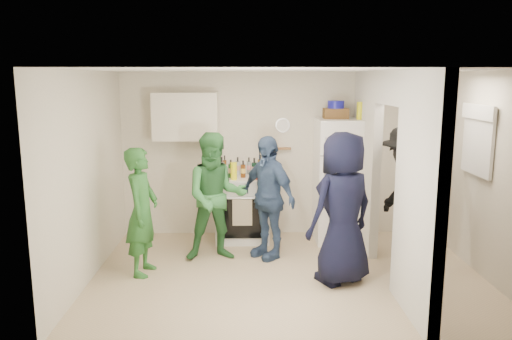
{
  "coord_description": "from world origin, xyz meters",
  "views": [
    {
      "loc": [
        -0.52,
        -5.87,
        2.42
      ],
      "look_at": [
        -0.38,
        0.4,
        1.25
      ],
      "focal_mm": 35.0,
      "sensor_mm": 36.0,
      "label": 1
    }
  ],
  "objects_px": {
    "wicker_basket": "(336,113)",
    "blue_bowl": "(336,105)",
    "stove": "(242,208)",
    "person_denim": "(267,197)",
    "person_green_center": "(216,197)",
    "person_green_left": "(142,212)",
    "person_navy": "(343,208)",
    "person_nook": "(406,198)",
    "yellow_cup_stack_top": "(360,111)",
    "fridge": "(341,180)"
  },
  "relations": [
    {
      "from": "fridge",
      "to": "person_navy",
      "type": "bearing_deg",
      "value": -100.12
    },
    {
      "from": "wicker_basket",
      "to": "blue_bowl",
      "type": "xyz_separation_m",
      "value": [
        0.0,
        0.0,
        0.13
      ]
    },
    {
      "from": "stove",
      "to": "person_navy",
      "type": "relative_size",
      "value": 0.54
    },
    {
      "from": "person_green_left",
      "to": "person_nook",
      "type": "xyz_separation_m",
      "value": [
        3.3,
        0.12,
        0.13
      ]
    },
    {
      "from": "wicker_basket",
      "to": "yellow_cup_stack_top",
      "type": "relative_size",
      "value": 1.4
    },
    {
      "from": "yellow_cup_stack_top",
      "to": "fridge",
      "type": "bearing_deg",
      "value": 155.56
    },
    {
      "from": "fridge",
      "to": "person_green_left",
      "type": "bearing_deg",
      "value": -154.94
    },
    {
      "from": "stove",
      "to": "wicker_basket",
      "type": "xyz_separation_m",
      "value": [
        1.37,
        0.02,
        1.41
      ]
    },
    {
      "from": "person_denim",
      "to": "yellow_cup_stack_top",
      "type": "bearing_deg",
      "value": 73.62
    },
    {
      "from": "person_nook",
      "to": "fridge",
      "type": "bearing_deg",
      "value": -155.76
    },
    {
      "from": "fridge",
      "to": "person_navy",
      "type": "distance_m",
      "value": 1.6
    },
    {
      "from": "blue_bowl",
      "to": "person_nook",
      "type": "height_order",
      "value": "blue_bowl"
    },
    {
      "from": "person_navy",
      "to": "person_nook",
      "type": "xyz_separation_m",
      "value": [
        0.89,
        0.44,
        0.02
      ]
    },
    {
      "from": "yellow_cup_stack_top",
      "to": "person_green_center",
      "type": "distance_m",
      "value": 2.4
    },
    {
      "from": "wicker_basket",
      "to": "person_green_center",
      "type": "height_order",
      "value": "wicker_basket"
    },
    {
      "from": "blue_bowl",
      "to": "person_navy",
      "type": "relative_size",
      "value": 0.13
    },
    {
      "from": "person_denim",
      "to": "person_nook",
      "type": "bearing_deg",
      "value": 35.53
    },
    {
      "from": "person_green_left",
      "to": "person_navy",
      "type": "xyz_separation_m",
      "value": [
        2.41,
        -0.32,
        0.11
      ]
    },
    {
      "from": "yellow_cup_stack_top",
      "to": "stove",
      "type": "bearing_deg",
      "value": 175.59
    },
    {
      "from": "stove",
      "to": "yellow_cup_stack_top",
      "type": "xyz_separation_m",
      "value": [
        1.69,
        -0.13,
        1.46
      ]
    },
    {
      "from": "wicker_basket",
      "to": "blue_bowl",
      "type": "bearing_deg",
      "value": 0.0
    },
    {
      "from": "person_green_center",
      "to": "person_nook",
      "type": "height_order",
      "value": "person_nook"
    },
    {
      "from": "stove",
      "to": "wicker_basket",
      "type": "relative_size",
      "value": 2.78
    },
    {
      "from": "blue_bowl",
      "to": "person_navy",
      "type": "height_order",
      "value": "blue_bowl"
    },
    {
      "from": "person_green_left",
      "to": "person_navy",
      "type": "bearing_deg",
      "value": -90.1
    },
    {
      "from": "person_denim",
      "to": "wicker_basket",
      "type": "bearing_deg",
      "value": 85.78
    },
    {
      "from": "fridge",
      "to": "person_green_center",
      "type": "relative_size",
      "value": 1.06
    },
    {
      "from": "person_green_center",
      "to": "blue_bowl",
      "type": "bearing_deg",
      "value": 18.04
    },
    {
      "from": "yellow_cup_stack_top",
      "to": "person_navy",
      "type": "xyz_separation_m",
      "value": [
        -0.5,
        -1.47,
        -1.04
      ]
    },
    {
      "from": "blue_bowl",
      "to": "person_navy",
      "type": "xyz_separation_m",
      "value": [
        -0.18,
        -1.62,
        -1.12
      ]
    },
    {
      "from": "blue_bowl",
      "to": "yellow_cup_stack_top",
      "type": "xyz_separation_m",
      "value": [
        0.32,
        -0.15,
        -0.08
      ]
    },
    {
      "from": "fridge",
      "to": "wicker_basket",
      "type": "distance_m",
      "value": 0.99
    },
    {
      "from": "wicker_basket",
      "to": "person_nook",
      "type": "xyz_separation_m",
      "value": [
        0.71,
        -1.18,
        -0.98
      ]
    },
    {
      "from": "wicker_basket",
      "to": "person_green_left",
      "type": "bearing_deg",
      "value": -153.21
    },
    {
      "from": "person_navy",
      "to": "stove",
      "type": "bearing_deg",
      "value": -84.03
    },
    {
      "from": "stove",
      "to": "person_green_center",
      "type": "distance_m",
      "value": 0.95
    },
    {
      "from": "stove",
      "to": "person_denim",
      "type": "relative_size",
      "value": 0.58
    },
    {
      "from": "stove",
      "to": "person_nook",
      "type": "height_order",
      "value": "person_nook"
    },
    {
      "from": "stove",
      "to": "person_green_center",
      "type": "bearing_deg",
      "value": -113.24
    },
    {
      "from": "person_green_left",
      "to": "person_nook",
      "type": "bearing_deg",
      "value": -80.5
    },
    {
      "from": "fridge",
      "to": "person_green_left",
      "type": "relative_size",
      "value": 1.15
    },
    {
      "from": "blue_bowl",
      "to": "person_green_center",
      "type": "height_order",
      "value": "blue_bowl"
    },
    {
      "from": "wicker_basket",
      "to": "yellow_cup_stack_top",
      "type": "xyz_separation_m",
      "value": [
        0.32,
        -0.15,
        0.05
      ]
    },
    {
      "from": "fridge",
      "to": "wicker_basket",
      "type": "bearing_deg",
      "value": 153.43
    },
    {
      "from": "person_green_left",
      "to": "person_green_center",
      "type": "xyz_separation_m",
      "value": [
        0.88,
        0.49,
        0.06
      ]
    },
    {
      "from": "stove",
      "to": "person_navy",
      "type": "bearing_deg",
      "value": -53.55
    },
    {
      "from": "blue_bowl",
      "to": "yellow_cup_stack_top",
      "type": "bearing_deg",
      "value": -25.11
    },
    {
      "from": "fridge",
      "to": "person_nook",
      "type": "height_order",
      "value": "person_nook"
    },
    {
      "from": "person_green_left",
      "to": "person_navy",
      "type": "relative_size",
      "value": 0.88
    },
    {
      "from": "stove",
      "to": "wicker_basket",
      "type": "height_order",
      "value": "wicker_basket"
    }
  ]
}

